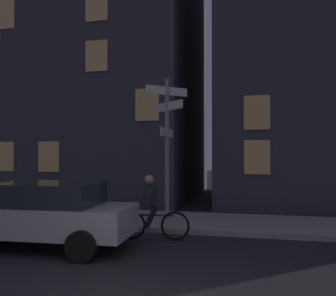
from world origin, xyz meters
name	(u,v)px	position (x,y,z in m)	size (l,w,h in m)	color
sidewalk_kerb	(194,222)	(0.00, 6.38, 0.07)	(40.00, 2.91, 0.14)	gray
signpost	(167,137)	(-0.68, 5.69, 2.63)	(1.15, 1.43, 4.16)	gray
car_far_oncoming	(40,213)	(-2.92, 2.73, 0.80)	(4.47, 2.06, 1.49)	#B7B7BC
cyclist	(151,210)	(-0.72, 4.14, 0.75)	(1.82, 0.37, 1.61)	black
building_left_block	(116,51)	(-5.20, 13.26, 7.34)	(8.13, 9.27, 14.67)	#383842
building_right_block	(330,62)	(5.01, 13.30, 6.21)	(9.53, 9.15, 12.42)	#383842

